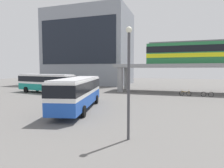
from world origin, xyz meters
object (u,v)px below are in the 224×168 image
station_building (90,48)px  bicycle_silver (207,94)px  bus_main (78,90)px  bicycle_orange (185,93)px  bus_secondary (46,81)px  train (209,52)px

station_building → bicycle_silver: station_building is taller
bus_main → bicycle_orange: size_ratio=6.46×
bicycle_orange → bus_main: bearing=-127.2°
bus_main → bus_secondary: bearing=138.3°
train → bicycle_orange: 8.81m
bicycle_silver → bicycle_orange: size_ratio=1.02×
train → bicycle_orange: (-3.80, -4.43, -6.60)m
train → bus_main: (-14.66, -18.72, -4.97)m
train → bicycle_silver: size_ratio=11.53×
station_building → bicycle_silver: size_ratio=12.51×
bus_main → bicycle_silver: bus_main is taller
station_building → train: station_building is taller
bicycle_silver → bicycle_orange: (-3.07, 0.10, 0.00)m
bus_secondary → bicycle_silver: 26.15m
station_building → bus_secondary: 23.78m
bicycle_silver → train: bearing=80.8°
bus_main → bus_secondary: 15.97m
bus_main → bicycle_orange: bearing=52.8°
bus_main → bicycle_silver: (13.93, 14.20, -1.63)m
bicycle_silver → bus_main: bearing=-134.5°
bus_main → bicycle_silver: size_ratio=6.33×
train → bus_main: 24.29m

